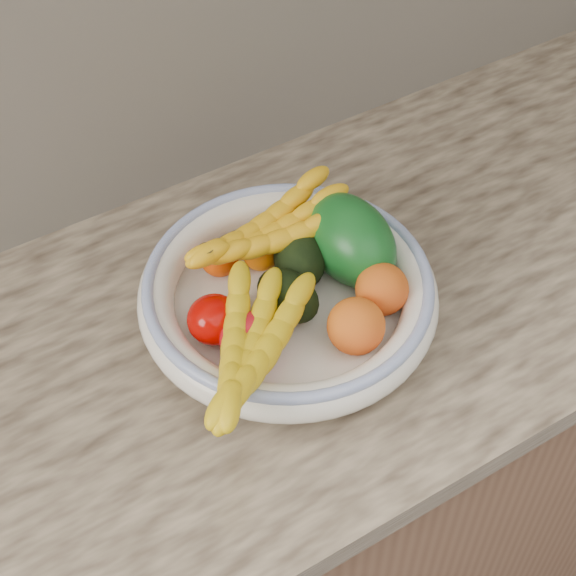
{
  "coord_description": "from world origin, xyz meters",
  "views": [
    {
      "loc": [
        -0.39,
        1.02,
        1.8
      ],
      "look_at": [
        0.0,
        1.66,
        0.96
      ],
      "focal_mm": 55.0,
      "sensor_mm": 36.0,
      "label": 1
    }
  ],
  "objects_px": {
    "fruit_bowl": "(288,294)",
    "banana_bunch_front": "(250,354)",
    "green_mango": "(350,240)",
    "banana_bunch_back": "(271,235)"
  },
  "relations": [
    {
      "from": "fruit_bowl",
      "to": "green_mango",
      "type": "bearing_deg",
      "value": 9.81
    },
    {
      "from": "green_mango",
      "to": "fruit_bowl",
      "type": "bearing_deg",
      "value": -171.93
    },
    {
      "from": "fruit_bowl",
      "to": "banana_bunch_back",
      "type": "bearing_deg",
      "value": 77.32
    },
    {
      "from": "green_mango",
      "to": "banana_bunch_front",
      "type": "bearing_deg",
      "value": -156.09
    },
    {
      "from": "fruit_bowl",
      "to": "banana_bunch_front",
      "type": "xyz_separation_m",
      "value": [
        -0.1,
        -0.08,
        0.03
      ]
    },
    {
      "from": "banana_bunch_back",
      "to": "banana_bunch_front",
      "type": "bearing_deg",
      "value": -131.71
    },
    {
      "from": "fruit_bowl",
      "to": "banana_bunch_front",
      "type": "height_order",
      "value": "banana_bunch_front"
    },
    {
      "from": "green_mango",
      "to": "banana_bunch_front",
      "type": "xyz_separation_m",
      "value": [
        -0.21,
        -0.1,
        0.01
      ]
    },
    {
      "from": "fruit_bowl",
      "to": "banana_bunch_back",
      "type": "xyz_separation_m",
      "value": [
        0.02,
        0.07,
        0.04
      ]
    },
    {
      "from": "banana_bunch_back",
      "to": "banana_bunch_front",
      "type": "relative_size",
      "value": 0.95
    }
  ]
}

